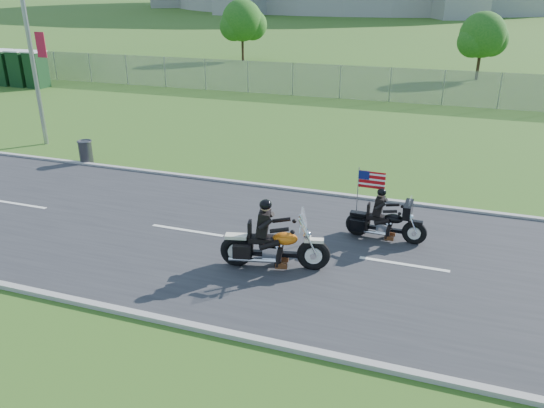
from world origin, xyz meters
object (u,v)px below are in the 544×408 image
(porta_toilet_a, at_px, (36,70))
(porta_toilet_b, at_px, (20,69))
(motorcycle_lead, at_px, (273,247))
(motorcycle_follow, at_px, (386,223))
(porta_toilet_c, at_px, (3,68))
(streetlight, at_px, (28,7))
(trash_can, at_px, (86,152))

(porta_toilet_a, distance_m, porta_toilet_b, 1.40)
(motorcycle_lead, distance_m, motorcycle_follow, 3.42)
(porta_toilet_b, distance_m, porta_toilet_c, 1.40)
(streetlight, bearing_deg, trash_can, -29.62)
(porta_toilet_a, xyz_separation_m, motorcycle_follow, (25.34, -15.70, -0.64))
(porta_toilet_c, height_order, motorcycle_lead, porta_toilet_c)
(streetlight, distance_m, motorcycle_follow, 16.88)
(porta_toilet_a, bearing_deg, motorcycle_lead, -38.33)
(motorcycle_lead, bearing_deg, motorcycle_follow, 33.00)
(streetlight, xyz_separation_m, motorcycle_follow, (15.32, -4.92, -5.13))
(porta_toilet_b, bearing_deg, motorcycle_lead, -36.70)
(porta_toilet_c, distance_m, trash_can, 20.59)
(porta_toilet_c, bearing_deg, streetlight, -40.06)
(porta_toilet_c, xyz_separation_m, motorcycle_follow, (28.14, -15.70, -0.64))
(porta_toilet_a, height_order, trash_can, porta_toilet_a)
(porta_toilet_b, bearing_deg, porta_toilet_a, 0.00)
(porta_toilet_a, bearing_deg, streetlight, -47.09)
(porta_toilet_c, height_order, trash_can, porta_toilet_c)
(streetlight, relative_size, porta_toilet_a, 4.35)
(streetlight, distance_m, porta_toilet_a, 15.39)
(porta_toilet_b, bearing_deg, streetlight, -43.35)
(porta_toilet_a, distance_m, motorcycle_lead, 29.27)
(streetlight, distance_m, porta_toilet_b, 16.33)
(streetlight, height_order, porta_toilet_a, streetlight)
(motorcycle_lead, relative_size, trash_can, 3.05)
(porta_toilet_a, xyz_separation_m, porta_toilet_b, (-1.40, 0.00, 0.00))
(motorcycle_lead, bearing_deg, streetlight, 137.43)
(porta_toilet_a, relative_size, porta_toilet_b, 1.00)
(streetlight, xyz_separation_m, motorcycle_lead, (12.94, -7.37, -5.07))
(streetlight, height_order, porta_toilet_c, streetlight)
(porta_toilet_a, relative_size, motorcycle_lead, 0.86)
(porta_toilet_c, relative_size, motorcycle_lead, 0.86)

